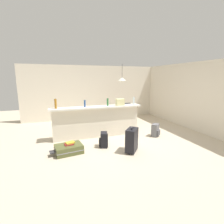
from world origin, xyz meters
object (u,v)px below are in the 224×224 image
bottle_amber (56,104)px  pendant_lamp (122,79)px  bottle_green (108,102)px  suitcase_flat_olive (69,149)px  bottle_blue (85,104)px  grocery_bag (120,102)px  suitcase_upright_black (132,140)px  dining_chair_near_partition (126,113)px  backpack_black (104,140)px  bottle_clear (134,101)px  book_stack (70,143)px  backpack_grey (155,130)px  dining_table (122,108)px

bottle_amber → pendant_lamp: 3.18m
bottle_green → suitcase_flat_olive: bearing=-144.8°
bottle_blue → grocery_bag: grocery_bag is taller
bottle_amber → suitcase_upright_black: bottle_amber is taller
bottle_green → dining_chair_near_partition: bearing=40.0°
pendant_lamp → backpack_black: 3.27m
bottle_clear → backpack_black: size_ratio=0.62×
bottle_blue → backpack_black: (0.35, -0.90, -0.93)m
book_stack → suitcase_flat_olive: bearing=-143.2°
bottle_clear → suitcase_flat_olive: size_ratio=0.30×
bottle_green → grocery_bag: bearing=-7.4°
backpack_grey → book_stack: size_ratio=1.50×
bottle_amber → pendant_lamp: bearing=28.3°
dining_table → suitcase_flat_olive: bearing=-135.5°
dining_chair_near_partition → backpack_black: size_ratio=2.21×
pendant_lamp → backpack_grey: pendant_lamp is taller
bottle_clear → backpack_grey: 1.23m
suitcase_upright_black → bottle_blue: bearing=123.3°
grocery_bag → pendant_lamp: 1.84m
bottle_amber → suitcase_flat_olive: size_ratio=0.34×
dining_chair_near_partition → pendant_lamp: size_ratio=1.27×
dining_table → pendant_lamp: bearing=175.0°
bottle_amber → suitcase_flat_olive: (0.25, -0.99, -1.06)m
dining_table → suitcase_upright_black: (-0.91, -2.92, -0.32)m
bottle_clear → suitcase_flat_olive: bearing=-158.7°
bottle_amber → suitcase_upright_black: bearing=-38.4°
bottle_clear → grocery_bag: 0.49m
backpack_black → bottle_green: bearing=65.4°
bottle_blue → bottle_green: bearing=-1.8°
bottle_clear → dining_chair_near_partition: size_ratio=0.28×
dining_chair_near_partition → suitcase_upright_black: (-0.87, -2.34, -0.19)m
dining_chair_near_partition → book_stack: (-2.43, -1.86, -0.26)m
dining_chair_near_partition → pendant_lamp: pendant_lamp is taller
dining_chair_near_partition → bottle_clear: bearing=-100.3°
bottle_clear → bottle_amber: bearing=177.7°
grocery_bag → backpack_grey: bearing=-25.8°
bottle_amber → grocery_bag: 2.04m
grocery_bag → book_stack: size_ratio=0.93×
grocery_bag → pendant_lamp: size_ratio=0.36×
bottle_clear → bottle_blue: bearing=176.3°
bottle_blue → pendant_lamp: (1.86, 1.46, 0.75)m
bottle_amber → book_stack: bearing=-74.0°
bottle_blue → bottle_clear: 1.65m
dining_table → book_stack: dining_table is taller
bottle_clear → backpack_black: bearing=-148.7°
bottle_green → pendant_lamp: (1.11, 1.48, 0.73)m
suitcase_flat_olive → suitcase_upright_black: bearing=-16.2°
bottle_green → suitcase_flat_olive: (-1.38, -0.97, -1.04)m
backpack_black → bottle_amber: bearing=143.8°
bottle_green → bottle_blue: bearing=178.2°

